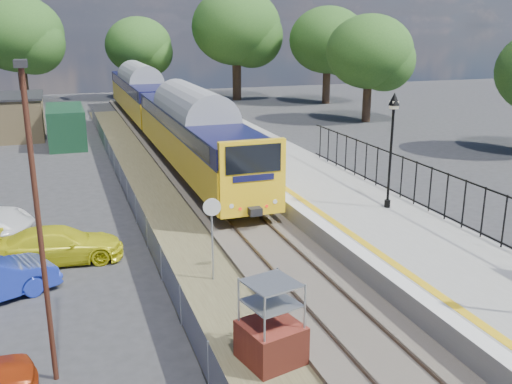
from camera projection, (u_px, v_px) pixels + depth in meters
name	position (u px, v px, depth m)	size (l,w,h in m)	color
ground	(335.00, 317.00, 16.12)	(120.00, 120.00, 0.00)	#2D2D30
track_bed	(225.00, 214.00, 24.72)	(5.90, 80.00, 0.29)	#473F38
platform	(339.00, 206.00, 24.57)	(5.00, 70.00, 0.90)	gray
platform_edge	(295.00, 201.00, 23.80)	(0.90, 70.00, 0.01)	silver
victorian_lamp_north	(393.00, 123.00, 22.02)	(0.44, 0.44, 4.60)	black
palisade_fence	(478.00, 209.00, 19.69)	(0.12, 26.00, 2.00)	black
wire_fence	(130.00, 196.00, 25.52)	(0.06, 52.00, 1.20)	#999EA3
outbuilding	(0.00, 119.00, 40.57)	(10.80, 10.10, 3.12)	tan
tree_line	(146.00, 40.00, 52.80)	(56.80, 43.80, 11.88)	#332319
train	(161.00, 107.00, 40.55)	(2.82, 40.83, 3.51)	yellow
brick_plinth	(271.00, 324.00, 13.71)	(1.62, 1.62, 2.17)	maroon
speed_sign	(212.00, 226.00, 17.87)	(0.56, 0.17, 2.80)	#999EA3
carpark_lamp	(37.00, 211.00, 12.17)	(0.25, 0.50, 7.29)	#462217
car_yellow	(59.00, 245.00, 19.76)	(1.75, 4.30, 1.25)	yellow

